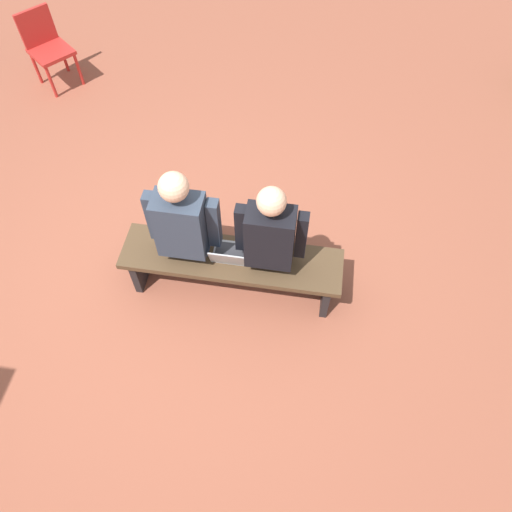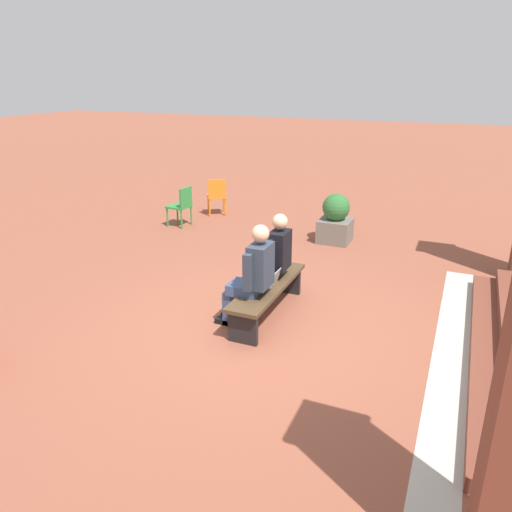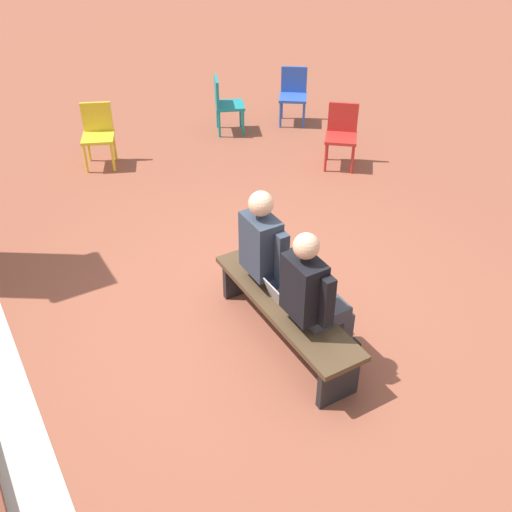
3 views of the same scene
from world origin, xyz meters
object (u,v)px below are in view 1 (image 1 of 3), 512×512
at_px(person_student, 272,236).
at_px(person_adult, 186,224).
at_px(laptop, 232,255).
at_px(plastic_chair_near_bench_left, 46,44).
at_px(bench, 232,264).

xyz_separation_m(person_student, person_adult, (0.67, -0.00, 0.01)).
xyz_separation_m(laptop, plastic_chair_near_bench_left, (2.62, -2.58, -0.02)).
height_order(bench, plastic_chair_near_bench_left, plastic_chair_near_bench_left).
bearing_deg(plastic_chair_near_bench_left, bench, 135.59).
relative_size(person_student, plastic_chair_near_bench_left, 1.59).
bearing_deg(bench, laptop, 120.16).
xyz_separation_m(bench, person_student, (-0.31, -0.07, 0.36)).
relative_size(person_adult, plastic_chair_near_bench_left, 1.63).
distance_m(laptop, plastic_chair_near_bench_left, 3.68).
distance_m(bench, laptop, 0.15).
distance_m(bench, person_student, 0.48).
xyz_separation_m(bench, person_adult, (0.36, -0.07, 0.37)).
relative_size(bench, plastic_chair_near_bench_left, 2.14).
height_order(person_student, person_adult, person_adult).
height_order(bench, laptop, laptop).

